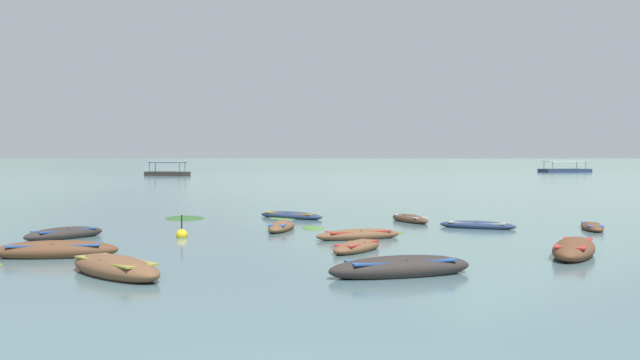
# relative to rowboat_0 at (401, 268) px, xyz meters

# --- Properties ---
(ground_plane) EXTENTS (6000.00, 6000.00, 0.00)m
(ground_plane) POSITION_rel_rowboat_0_xyz_m (-2.40, 1489.03, -0.22)
(ground_plane) COLOR slate
(mountain_1) EXTENTS (496.13, 496.13, 204.36)m
(mountain_1) POSITION_rel_rowboat_0_xyz_m (-458.27, 2159.74, 101.95)
(mountain_1) COLOR slate
(mountain_1) RESTS_ON ground
(mountain_2) EXTENTS (2487.45, 2487.45, 584.91)m
(mountain_2) POSITION_rel_rowboat_0_xyz_m (400.11, 2352.87, 292.23)
(mountain_2) COLOR slate
(mountain_2) RESTS_ON ground
(rowboat_0) EXTENTS (4.50, 2.64, 0.72)m
(rowboat_0) POSITION_rel_rowboat_0_xyz_m (0.00, 0.00, 0.00)
(rowboat_0) COLOR #2D2826
(rowboat_0) RESTS_ON ground
(rowboat_1) EXTENTS (2.32, 3.18, 0.48)m
(rowboat_1) POSITION_rel_rowboat_0_xyz_m (-1.17, 5.20, -0.07)
(rowboat_1) COLOR brown
(rowboat_1) RESTS_ON ground
(rowboat_2) EXTENTS (2.23, 3.43, 0.49)m
(rowboat_2) POSITION_rel_rowboat_0_xyz_m (1.73, 16.68, -0.07)
(rowboat_2) COLOR #4C3323
(rowboat_2) RESTS_ON ground
(rowboat_3) EXTENTS (1.39, 3.26, 0.41)m
(rowboat_3) POSITION_rel_rowboat_0_xyz_m (9.85, 13.11, -0.09)
(rowboat_3) COLOR brown
(rowboat_3) RESTS_ON ground
(rowboat_4) EXTENTS (4.04, 3.93, 0.73)m
(rowboat_4) POSITION_rel_rowboat_0_xyz_m (-8.14, -0.31, 0.00)
(rowboat_4) COLOR brown
(rowboat_4) RESTS_ON ground
(rowboat_6) EXTENTS (4.34, 2.07, 0.70)m
(rowboat_6) POSITION_rel_rowboat_0_xyz_m (-11.40, 3.34, -0.01)
(rowboat_6) COLOR brown
(rowboat_6) RESTS_ON ground
(rowboat_7) EXTENTS (2.95, 3.52, 0.59)m
(rowboat_7) POSITION_rel_rowboat_0_xyz_m (-13.26, 8.72, -0.04)
(rowboat_7) COLOR #2D2826
(rowboat_7) RESTS_ON ground
(rowboat_8) EXTENTS (2.97, 4.61, 0.74)m
(rowboat_8) POSITION_rel_rowboat_0_xyz_m (6.23, 4.28, 0.01)
(rowboat_8) COLOR brown
(rowboat_8) RESTS_ON ground
(rowboat_9) EXTENTS (1.38, 4.04, 0.52)m
(rowboat_9) POSITION_rel_rowboat_0_xyz_m (-4.55, 12.49, -0.06)
(rowboat_9) COLOR brown
(rowboat_9) RESTS_ON ground
(rowboat_10) EXTENTS (3.71, 2.25, 0.44)m
(rowboat_10) POSITION_rel_rowboat_0_xyz_m (4.64, 13.55, -0.09)
(rowboat_10) COLOR navy
(rowboat_10) RESTS_ON ground
(rowboat_11) EXTENTS (4.02, 3.04, 0.47)m
(rowboat_11) POSITION_rel_rowboat_0_xyz_m (-4.61, 18.54, -0.08)
(rowboat_11) COLOR navy
(rowboat_11) RESTS_ON ground
(rowboat_13) EXTENTS (3.80, 2.35, 0.52)m
(rowboat_13) POSITION_rel_rowboat_0_xyz_m (-1.06, 8.95, -0.06)
(rowboat_13) COLOR brown
(rowboat_13) RESTS_ON ground
(ferry_1) EXTENTS (8.13, 4.65, 2.54)m
(ferry_1) POSITION_rel_rowboat_0_xyz_m (-32.56, 101.33, 0.22)
(ferry_1) COLOR #2D2826
(ferry_1) RESTS_ON ground
(ferry_2) EXTENTS (11.05, 6.89, 2.54)m
(ferry_2) POSITION_rel_rowboat_0_xyz_m (44.23, 131.12, 0.22)
(ferry_2) COLOR navy
(ferry_2) RESTS_ON ground
(mooring_buoy) EXTENTS (0.49, 0.49, 1.08)m
(mooring_buoy) POSITION_rel_rowboat_0_xyz_m (-8.48, 9.32, -0.12)
(mooring_buoy) COLOR yellow
(mooring_buoy) RESTS_ON ground
(weed_patch_0) EXTENTS (3.02, 3.86, 0.14)m
(weed_patch_0) POSITION_rel_rowboat_0_xyz_m (-10.42, 18.28, -0.22)
(weed_patch_0) COLOR #2D5628
(weed_patch_0) RESTS_ON ground
(weed_patch_2) EXTENTS (4.30, 4.30, 0.14)m
(weed_patch_2) POSITION_rel_rowboat_0_xyz_m (-4.36, 19.30, -0.22)
(weed_patch_2) COLOR #477033
(weed_patch_2) RESTS_ON ground
(weed_patch_3) EXTENTS (1.33, 2.29, 0.14)m
(weed_patch_3) POSITION_rel_rowboat_0_xyz_m (-3.15, 13.25, -0.22)
(weed_patch_3) COLOR #477033
(weed_patch_3) RESTS_ON ground
(weed_patch_4) EXTENTS (3.51, 2.93, 0.14)m
(weed_patch_4) POSITION_rel_rowboat_0_xyz_m (-0.43, 10.99, -0.22)
(weed_patch_4) COLOR #477033
(weed_patch_4) RESTS_ON ground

